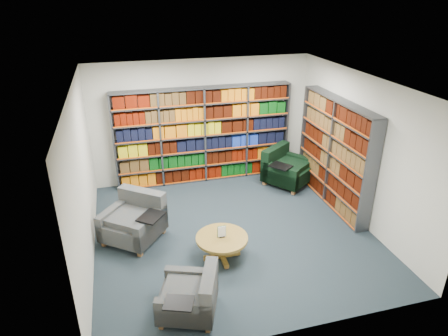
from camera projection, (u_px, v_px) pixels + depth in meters
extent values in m
cube|color=#19242A|center=(232.00, 232.00, 7.53)|extent=(5.00, 5.00, 0.01)
cube|color=white|center=(234.00, 83.00, 6.35)|extent=(5.00, 5.00, 0.01)
cube|color=beige|center=(202.00, 121.00, 9.13)|extent=(5.00, 0.01, 2.80)
cube|color=beige|center=(293.00, 246.00, 4.74)|extent=(5.00, 0.01, 2.80)
cube|color=beige|center=(82.00, 180.00, 6.34)|extent=(0.01, 5.00, 2.80)
cube|color=beige|center=(360.00, 149.00, 7.54)|extent=(0.01, 5.00, 2.80)
cube|color=#47494F|center=(204.00, 135.00, 9.12)|extent=(4.00, 0.28, 2.20)
cube|color=silver|center=(203.00, 134.00, 9.23)|extent=(4.00, 0.02, 2.20)
cube|color=#D84C0A|center=(205.00, 137.00, 9.00)|extent=(4.00, 0.01, 2.20)
cube|color=#CE6409|center=(205.00, 172.00, 9.50)|extent=(3.88, 0.21, 0.29)
cube|color=#4B3215|center=(205.00, 158.00, 9.35)|extent=(3.88, 0.21, 0.29)
cube|color=gold|center=(204.00, 143.00, 9.19)|extent=(3.88, 0.21, 0.29)
cube|color=black|center=(204.00, 128.00, 9.04)|extent=(3.88, 0.21, 0.29)
cube|color=#530D00|center=(204.00, 112.00, 8.89)|extent=(3.88, 0.21, 0.29)
cube|color=#530D00|center=(203.00, 96.00, 8.73)|extent=(3.88, 0.21, 0.29)
cube|color=#47494F|center=(334.00, 153.00, 8.15)|extent=(0.28, 2.50, 2.20)
cube|color=silver|center=(340.00, 153.00, 8.18)|extent=(0.02, 2.50, 2.20)
cube|color=#D84C0A|center=(329.00, 154.00, 8.12)|extent=(0.02, 2.50, 2.20)
cube|color=black|center=(329.00, 193.00, 8.53)|extent=(0.21, 2.38, 0.29)
cube|color=#4B3215|center=(331.00, 178.00, 8.38)|extent=(0.21, 2.38, 0.29)
cube|color=black|center=(333.00, 162.00, 8.23)|extent=(0.21, 2.38, 0.29)
cube|color=black|center=(335.00, 145.00, 8.07)|extent=(0.21, 2.38, 0.29)
cube|color=#4B3215|center=(338.00, 128.00, 7.92)|extent=(0.21, 2.38, 0.29)
cube|color=#4B3215|center=(340.00, 110.00, 7.77)|extent=(0.21, 2.38, 0.29)
cube|color=#0F233A|center=(133.00, 227.00, 7.19)|extent=(1.29, 1.29, 0.33)
cube|color=#0F233A|center=(143.00, 207.00, 7.40)|extent=(0.85, 0.73, 0.74)
cube|color=#0F233A|center=(115.00, 218.00, 7.29)|extent=(0.68, 0.81, 0.49)
cube|color=#0F233A|center=(151.00, 227.00, 7.02)|extent=(0.68, 0.81, 0.49)
cube|color=black|center=(151.00, 216.00, 6.84)|extent=(0.55, 0.57, 0.03)
cube|color=brown|center=(104.00, 243.00, 7.09)|extent=(0.10, 0.10, 0.10)
cube|color=brown|center=(140.00, 253.00, 6.83)|extent=(0.10, 0.10, 0.10)
cube|color=brown|center=(129.00, 222.00, 7.73)|extent=(0.10, 0.10, 0.10)
cube|color=brown|center=(163.00, 230.00, 7.46)|extent=(0.10, 0.10, 0.10)
cube|color=black|center=(288.00, 173.00, 9.23)|extent=(1.29, 1.29, 0.33)
cube|color=black|center=(275.00, 161.00, 9.35)|extent=(0.87, 0.71, 0.74)
cube|color=black|center=(279.00, 176.00, 8.92)|extent=(0.66, 0.83, 0.49)
cube|color=black|center=(296.00, 164.00, 9.47)|extent=(0.66, 0.83, 0.49)
cube|color=black|center=(281.00, 166.00, 8.74)|extent=(0.55, 0.57, 0.03)
cube|color=brown|center=(293.00, 192.00, 8.84)|extent=(0.10, 0.10, 0.10)
cube|color=brown|center=(309.00, 180.00, 9.37)|extent=(0.10, 0.10, 0.10)
cube|color=brown|center=(265.00, 183.00, 9.27)|extent=(0.10, 0.10, 0.10)
cube|color=brown|center=(282.00, 172.00, 9.81)|extent=(0.10, 0.10, 0.10)
cube|color=#0F233A|center=(188.00, 300.00, 5.57)|extent=(0.99, 0.99, 0.27)
cube|color=#0F233A|center=(209.00, 292.00, 5.47)|extent=(0.43, 0.78, 0.62)
cube|color=#0F233A|center=(192.00, 281.00, 5.84)|extent=(0.77, 0.38, 0.41)
cube|color=#0F233A|center=(184.00, 314.00, 5.25)|extent=(0.77, 0.38, 0.41)
cube|color=black|center=(179.00, 303.00, 5.12)|extent=(0.46, 0.41, 0.02)
cube|color=brown|center=(171.00, 293.00, 5.96)|extent=(0.08, 0.08, 0.09)
cube|color=brown|center=(161.00, 326.00, 5.39)|extent=(0.08, 0.08, 0.09)
cube|color=brown|center=(213.00, 295.00, 5.91)|extent=(0.08, 0.08, 0.09)
cube|color=brown|center=(208.00, 329.00, 5.33)|extent=(0.08, 0.08, 0.09)
cylinder|color=olive|center=(222.00, 238.00, 6.65)|extent=(0.87, 0.87, 0.05)
cylinder|color=olive|center=(222.00, 248.00, 6.73)|extent=(0.12, 0.12, 0.35)
cube|color=olive|center=(222.00, 255.00, 6.79)|extent=(0.63, 0.08, 0.06)
cube|color=olive|center=(222.00, 255.00, 6.79)|extent=(0.08, 0.63, 0.06)
cube|color=black|center=(222.00, 237.00, 6.63)|extent=(0.10, 0.05, 0.01)
cube|color=white|center=(222.00, 232.00, 6.59)|extent=(0.14, 0.01, 0.19)
cube|color=#145926|center=(222.00, 231.00, 6.60)|extent=(0.15, 0.00, 0.21)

